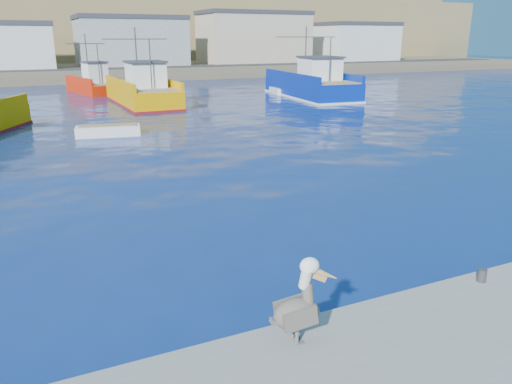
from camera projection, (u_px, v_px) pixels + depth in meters
ground at (289, 266)px, 12.99m from camera, size 260.00×260.00×0.00m
dock_bollards at (396, 298)px, 10.10m from camera, size 36.20×0.20×0.30m
far_shore at (40, 21)px, 104.75m from camera, size 200.00×81.00×24.00m
trawler_yellow_b at (143, 92)px, 43.69m from camera, size 5.70×12.08×6.61m
trawler_blue at (312, 85)px, 49.24m from camera, size 6.40×13.75×6.78m
boat_orange at (93, 83)px, 52.62m from camera, size 4.64×8.39×6.03m
skiff_mid at (108, 132)px, 30.02m from camera, size 3.90×1.95×0.81m
skiff_far at (279, 91)px, 52.69m from camera, size 2.04×3.89×0.80m
pelican at (299, 307)px, 8.77m from camera, size 1.29×0.60×1.59m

